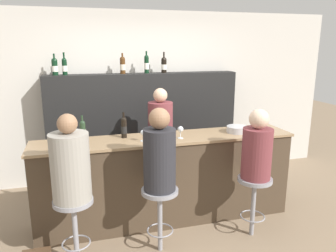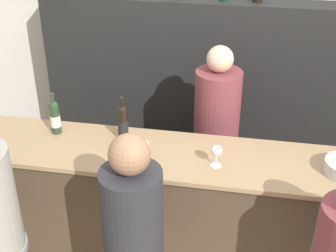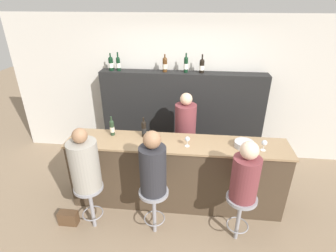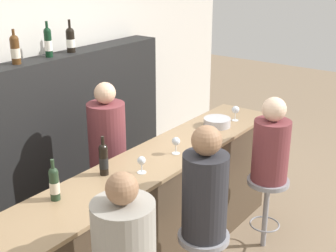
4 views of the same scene
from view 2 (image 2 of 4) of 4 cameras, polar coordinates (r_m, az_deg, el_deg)
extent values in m
cube|color=beige|center=(4.11, 6.00, 10.62)|extent=(6.40, 0.05, 2.60)
cube|color=#473828|center=(3.20, 2.79, -11.75)|extent=(3.01, 0.52, 1.01)
cube|color=#997A56|center=(2.89, 3.04, -3.93)|extent=(3.05, 0.56, 0.03)
cube|color=black|center=(4.08, 5.38, 3.52)|extent=(2.86, 0.28, 1.68)
cylinder|color=#233823|center=(3.16, -13.57, 0.80)|extent=(0.06, 0.06, 0.20)
cylinder|color=beige|center=(3.17, -13.55, 0.64)|extent=(0.07, 0.07, 0.08)
sphere|color=#233823|center=(3.12, -13.78, 2.39)|extent=(0.06, 0.06, 0.06)
cylinder|color=#233823|center=(3.10, -13.90, 3.24)|extent=(0.02, 0.02, 0.08)
cylinder|color=black|center=(3.01, -5.51, 0.15)|extent=(0.07, 0.07, 0.21)
cylinder|color=black|center=(3.02, -5.51, -0.03)|extent=(0.07, 0.07, 0.08)
sphere|color=black|center=(2.96, -5.61, 1.90)|extent=(0.07, 0.07, 0.07)
cylinder|color=black|center=(2.94, -5.66, 2.80)|extent=(0.02, 0.02, 0.08)
cylinder|color=silver|center=(2.86, -2.89, -3.93)|extent=(0.07, 0.07, 0.00)
cylinder|color=silver|center=(2.84, -2.91, -3.34)|extent=(0.01, 0.01, 0.07)
sphere|color=silver|center=(2.81, -2.94, -2.28)|extent=(0.06, 0.06, 0.06)
cylinder|color=silver|center=(2.80, 5.83, -4.80)|extent=(0.07, 0.07, 0.00)
cylinder|color=silver|center=(2.78, 5.87, -4.14)|extent=(0.01, 0.01, 0.07)
sphere|color=silver|center=(2.75, 5.94, -2.98)|extent=(0.07, 0.07, 0.07)
cylinder|color=#28282D|center=(2.48, -4.35, -11.54)|extent=(0.32, 0.32, 0.62)
sphere|color=#936B4C|center=(2.23, -4.74, -3.49)|extent=(0.21, 0.21, 0.21)
cylinder|color=brown|center=(3.60, 5.71, -3.33)|extent=(0.33, 0.33, 1.35)
sphere|color=#D8AD8C|center=(3.25, 6.37, 8.12)|extent=(0.19, 0.19, 0.19)
camera|label=1|loc=(1.78, -109.49, -30.65)|focal=35.00mm
camera|label=3|loc=(0.74, -164.23, -10.63)|focal=28.00mm
camera|label=4|loc=(2.98, -75.32, 7.27)|focal=50.00mm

